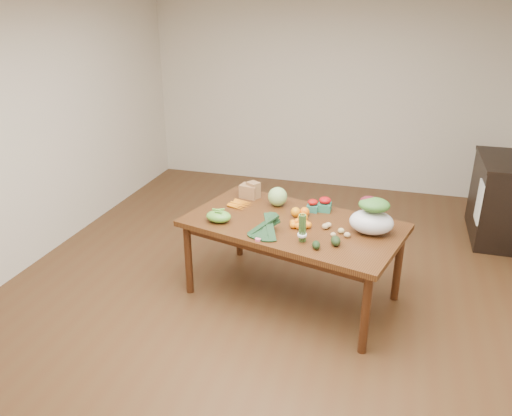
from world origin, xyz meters
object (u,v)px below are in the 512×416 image
(mandarin_cluster, at_px, (301,223))
(kale_bunch, at_px, (264,227))
(salad_bag, at_px, (372,218))
(cabbage, at_px, (278,197))
(asparagus_bundle, at_px, (302,228))
(paper_bag, at_px, (249,190))
(dining_table, at_px, (292,260))
(cabinet, at_px, (499,199))

(mandarin_cluster, relative_size, kale_bunch, 0.45)
(mandarin_cluster, xyz_separation_m, salad_bag, (0.59, 0.06, 0.10))
(kale_bunch, bearing_deg, cabbage, 109.09)
(kale_bunch, xyz_separation_m, asparagus_bundle, (0.32, -0.02, 0.05))
(paper_bag, height_order, asparagus_bundle, asparagus_bundle)
(dining_table, distance_m, cabbage, 0.62)
(dining_table, xyz_separation_m, asparagus_bundle, (0.15, -0.35, 0.50))
(cabbage, xyz_separation_m, mandarin_cluster, (0.31, -0.42, -0.04))
(salad_bag, bearing_deg, cabbage, 157.72)
(mandarin_cluster, bearing_deg, cabinet, 45.94)
(dining_table, xyz_separation_m, salad_bag, (0.67, -0.03, 0.52))
(paper_bag, bearing_deg, salad_bag, -21.97)
(cabinet, height_order, mandarin_cluster, cabinet)
(paper_bag, height_order, kale_bunch, paper_bag)
(salad_bag, bearing_deg, paper_bag, 158.03)
(mandarin_cluster, bearing_deg, asparagus_bundle, -76.41)
(cabbage, bearing_deg, cabinet, 34.83)
(dining_table, bearing_deg, mandarin_cluster, -30.86)
(kale_bunch, relative_size, salad_bag, 1.09)
(paper_bag, distance_m, asparagus_bundle, 1.07)
(cabinet, distance_m, salad_bag, 2.35)
(cabinet, xyz_separation_m, salad_bag, (-1.31, -1.91, 0.42))
(cabbage, xyz_separation_m, kale_bunch, (0.05, -0.67, -0.01))
(cabbage, xyz_separation_m, salad_bag, (0.90, -0.37, 0.05))
(dining_table, bearing_deg, salad_bag, 12.26)
(paper_bag, distance_m, kale_bunch, 0.88)
(asparagus_bundle, bearing_deg, cabbage, 133.16)
(mandarin_cluster, distance_m, asparagus_bundle, 0.29)
(dining_table, distance_m, salad_bag, 0.85)
(mandarin_cluster, bearing_deg, salad_bag, 5.50)
(cabinet, xyz_separation_m, cabbage, (-2.21, -1.54, 0.37))
(paper_bag, height_order, cabbage, cabbage)
(paper_bag, xyz_separation_m, mandarin_cluster, (0.63, -0.55, -0.03))
(cabbage, distance_m, salad_bag, 0.97)
(kale_bunch, bearing_deg, mandarin_cluster, 58.37)
(cabbage, bearing_deg, asparagus_bundle, -61.47)
(cabinet, bearing_deg, mandarin_cluster, -134.06)
(cabinet, xyz_separation_m, mandarin_cluster, (-1.90, -1.96, 0.33))
(cabbage, relative_size, asparagus_bundle, 0.73)
(cabbage, height_order, salad_bag, salad_bag)
(cabbage, relative_size, kale_bunch, 0.46)
(dining_table, bearing_deg, asparagus_bundle, -52.61)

